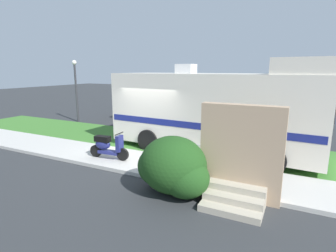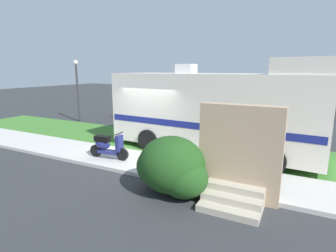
{
  "view_description": "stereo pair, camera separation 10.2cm",
  "coord_description": "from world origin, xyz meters",
  "views": [
    {
      "loc": [
        5.27,
        -8.62,
        3.22
      ],
      "look_at": [
        0.82,
        0.3,
        1.1
      ],
      "focal_mm": 28.51,
      "sensor_mm": 36.0,
      "label": 1
    },
    {
      "loc": [
        5.36,
        -8.57,
        3.22
      ],
      "look_at": [
        0.82,
        0.3,
        1.1
      ],
      "focal_mm": 28.51,
      "sensor_mm": 36.0,
      "label": 2
    }
  ],
  "objects": [
    {
      "name": "grass_strip",
      "position": [
        0.0,
        1.5,
        0.04
      ],
      "size": [
        24.0,
        3.4,
        0.08
      ],
      "color": "#3D752D",
      "rests_on": "ground"
    },
    {
      "name": "bush_by_porch",
      "position": [
        2.43,
        -2.68,
        0.71
      ],
      "size": [
        2.13,
        1.6,
        1.51
      ],
      "color": "#1E4719",
      "rests_on": "ground"
    },
    {
      "name": "street_lamp_post",
      "position": [
        -7.13,
        3.6,
        2.32
      ],
      "size": [
        0.28,
        0.28,
        3.77
      ],
      "color": "#333338",
      "rests_on": "ground"
    },
    {
      "name": "ground_plane",
      "position": [
        0.0,
        0.0,
        0.0
      ],
      "size": [
        80.0,
        80.0,
        0.0
      ],
      "primitive_type": "plane",
      "color": "#2D3033"
    },
    {
      "name": "bicycle",
      "position": [
        2.42,
        -1.12,
        0.49
      ],
      "size": [
        1.71,
        0.52,
        0.88
      ],
      "color": "black",
      "rests_on": "ground"
    },
    {
      "name": "sidewalk",
      "position": [
        0.0,
        -1.2,
        0.06
      ],
      "size": [
        24.0,
        2.0,
        0.12
      ],
      "color": "beige",
      "rests_on": "ground"
    },
    {
      "name": "pickup_truck_near",
      "position": [
        -2.76,
        6.05,
        0.95
      ],
      "size": [
        5.34,
        2.37,
        1.78
      ],
      "color": "maroon",
      "rests_on": "ground"
    },
    {
      "name": "porch_steps",
      "position": [
        4.06,
        -2.29,
        0.97
      ],
      "size": [
        2.0,
        1.26,
        2.4
      ],
      "color": "#B2A893",
      "rests_on": "ground"
    },
    {
      "name": "pickup_truck_far",
      "position": [
        -3.46,
        9.06,
        0.97
      ],
      "size": [
        5.33,
        2.49,
        1.82
      ],
      "color": "#1E2328",
      "rests_on": "ground"
    },
    {
      "name": "motorhome_rv",
      "position": [
        2.38,
        1.31,
        1.7
      ],
      "size": [
        8.09,
        3.11,
        3.57
      ],
      "color": "silver",
      "rests_on": "ground"
    },
    {
      "name": "bottle_green",
      "position": [
        4.31,
        -0.64,
        0.22
      ],
      "size": [
        0.07,
        0.07,
        0.24
      ],
      "color": "navy",
      "rests_on": "ground"
    },
    {
      "name": "scooter",
      "position": [
        -0.68,
        -1.49,
        0.58
      ],
      "size": [
        1.55,
        0.5,
        0.97
      ],
      "color": "black",
      "rests_on": "ground"
    }
  ]
}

